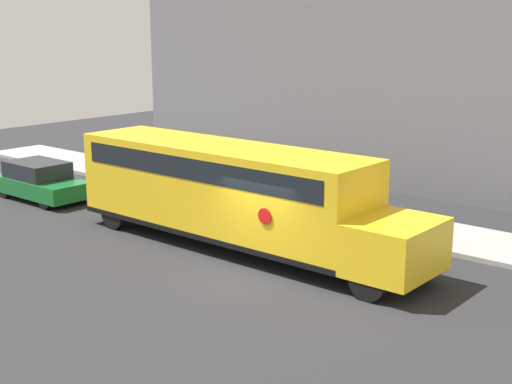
{
  "coord_description": "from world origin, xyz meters",
  "views": [
    {
      "loc": [
        11.89,
        -13.75,
        6.62
      ],
      "look_at": [
        -1.52,
        2.12,
        1.69
      ],
      "focal_mm": 50.0,
      "sensor_mm": 36.0,
      "label": 1
    }
  ],
  "objects": [
    {
      "name": "school_bus",
      "position": [
        -2.04,
        1.62,
        1.77
      ],
      "size": [
        11.97,
        2.57,
        3.07
      ],
      "color": "yellow",
      "rests_on": "ground"
    },
    {
      "name": "sidewalk_strip",
      "position": [
        0.0,
        6.5,
        0.07
      ],
      "size": [
        44.0,
        3.0,
        0.15
      ],
      "color": "#9E9E99",
      "rests_on": "ground"
    },
    {
      "name": "parked_car",
      "position": [
        -11.66,
        1.29,
        0.72
      ],
      "size": [
        4.11,
        1.81,
        1.46
      ],
      "color": "#196B2D",
      "rests_on": "ground"
    },
    {
      "name": "building_backdrop",
      "position": [
        0.0,
        13.0,
        5.74
      ],
      "size": [
        32.0,
        4.0,
        11.49
      ],
      "color": "slate",
      "rests_on": "ground"
    },
    {
      "name": "ground_plane",
      "position": [
        0.0,
        0.0,
        0.0
      ],
      "size": [
        60.0,
        60.0,
        0.0
      ],
      "primitive_type": "plane",
      "color": "#28282B"
    }
  ]
}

